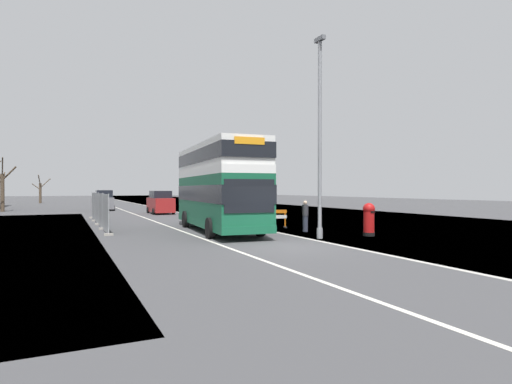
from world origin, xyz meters
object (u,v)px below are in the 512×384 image
object	(u,v)px
red_pillar_postbox	(369,218)
roadworks_barrier	(271,216)
double_decker_bus	(218,186)
lamppost_foreground	(320,143)
pedestrian_at_kerb	(305,216)
car_oncoming_near	(160,203)
car_receding_mid	(104,201)

from	to	relation	value
red_pillar_postbox	roadworks_barrier	xyz separation A→B (m)	(-2.56, 5.83, -0.21)
double_decker_bus	lamppost_foreground	size ratio (longest dim) A/B	1.12
red_pillar_postbox	pedestrian_at_kerb	bearing A→B (deg)	119.89
car_oncoming_near	car_receding_mid	size ratio (longest dim) A/B	1.12
car_oncoming_near	car_receding_mid	xyz separation A→B (m)	(-4.36, 8.78, 0.00)
double_decker_bus	pedestrian_at_kerb	size ratio (longest dim) A/B	6.24
lamppost_foreground	pedestrian_at_kerb	bearing A→B (deg)	70.60
car_receding_mid	lamppost_foreground	bearing A→B (deg)	-77.51
lamppost_foreground	roadworks_barrier	distance (m)	6.88
lamppost_foreground	car_oncoming_near	world-z (taller)	lamppost_foreground
double_decker_bus	red_pillar_postbox	distance (m)	8.31
red_pillar_postbox	roadworks_barrier	world-z (taller)	red_pillar_postbox
double_decker_bus	roadworks_barrier	world-z (taller)	double_decker_bus
red_pillar_postbox	car_receding_mid	size ratio (longest dim) A/B	0.41
double_decker_bus	red_pillar_postbox	world-z (taller)	double_decker_bus
car_oncoming_near	car_receding_mid	bearing A→B (deg)	116.40
lamppost_foreground	car_oncoming_near	bearing A→B (deg)	96.66
lamppost_foreground	car_receding_mid	distance (m)	32.77
roadworks_barrier	pedestrian_at_kerb	world-z (taller)	pedestrian_at_kerb
roadworks_barrier	car_receding_mid	xyz separation A→B (m)	(-7.34, 26.12, 0.34)
lamppost_foreground	pedestrian_at_kerb	world-z (taller)	lamppost_foreground
double_decker_bus	car_oncoming_near	size ratio (longest dim) A/B	2.36
roadworks_barrier	car_receding_mid	distance (m)	27.13
car_receding_mid	red_pillar_postbox	bearing A→B (deg)	-72.78
roadworks_barrier	pedestrian_at_kerb	bearing A→B (deg)	-74.25
car_oncoming_near	pedestrian_at_kerb	size ratio (longest dim) A/B	2.64
double_decker_bus	car_receding_mid	size ratio (longest dim) A/B	2.64
roadworks_barrier	pedestrian_at_kerb	xyz separation A→B (m)	(0.76, -2.70, 0.16)
lamppost_foreground	roadworks_barrier	size ratio (longest dim) A/B	4.87
red_pillar_postbox	car_receding_mid	bearing A→B (deg)	107.22
double_decker_bus	red_pillar_postbox	bearing A→B (deg)	-41.99
double_decker_bus	red_pillar_postbox	size ratio (longest dim) A/B	6.44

